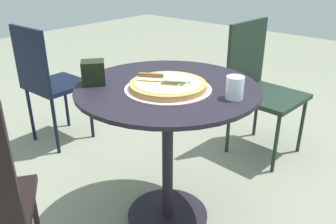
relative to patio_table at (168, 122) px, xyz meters
name	(u,v)px	position (x,y,z in m)	size (l,w,h in m)	color
ground_plane	(168,216)	(0.00, 0.00, -0.56)	(10.00, 10.00, 0.00)	gray
patio_table	(168,122)	(0.00, 0.00, 0.00)	(0.83, 0.83, 0.74)	black
pizza_on_tray	(168,86)	(0.03, 0.03, 0.20)	(0.38, 0.38, 0.05)	silver
pizza_server	(162,77)	(0.04, 0.01, 0.24)	(0.15, 0.21, 0.02)	silver
drinking_cup	(235,88)	(-0.06, 0.31, 0.23)	(0.07, 0.07, 0.09)	silver
napkin_dispenser	(93,73)	(0.20, -0.27, 0.24)	(0.10, 0.09, 0.11)	black
patio_chair_near	(47,78)	(-0.07, -1.17, -0.06)	(0.38, 0.38, 0.86)	black
patio_chair_far	(259,82)	(-0.96, -0.02, -0.05)	(0.44, 0.44, 0.89)	#1C2D22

